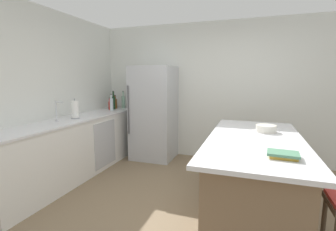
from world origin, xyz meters
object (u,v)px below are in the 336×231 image
object	(u,v)px
kitchen_island	(253,176)
mixing_bowl	(266,129)
whiskey_bottle	(115,103)
gin_bottle	(123,102)
sink_faucet	(57,110)
paper_towel_roll	(75,110)
cookbook_stack	(283,155)
refrigerator	(154,113)
wine_bottle	(114,102)
soda_bottle	(112,104)
hot_sauce_bottle	(110,105)

from	to	relation	value
kitchen_island	mixing_bowl	bearing A→B (deg)	70.70
whiskey_bottle	mixing_bowl	size ratio (longest dim) A/B	1.16
gin_bottle	sink_faucet	bearing A→B (deg)	-94.75
paper_towel_roll	cookbook_stack	distance (m)	3.01
refrigerator	sink_faucet	distance (m)	1.78
sink_faucet	wine_bottle	bearing A→B (deg)	88.76
sink_faucet	cookbook_stack	size ratio (longest dim) A/B	1.16
wine_bottle	kitchen_island	bearing A→B (deg)	-28.53
wine_bottle	whiskey_bottle	bearing A→B (deg)	104.64
refrigerator	wine_bottle	distance (m)	0.88
refrigerator	gin_bottle	world-z (taller)	refrigerator
kitchen_island	cookbook_stack	xyz separation A→B (m)	(0.21, -0.64, 0.47)
paper_towel_roll	whiskey_bottle	bearing A→B (deg)	93.17
soda_bottle	refrigerator	bearing A→B (deg)	16.90
gin_bottle	cookbook_stack	bearing A→B (deg)	-39.57
hot_sauce_bottle	gin_bottle	bearing A→B (deg)	61.82
paper_towel_roll	soda_bottle	size ratio (longest dim) A/B	0.97
refrigerator	hot_sauce_bottle	distance (m)	0.92
sink_faucet	wine_bottle	size ratio (longest dim) A/B	0.82
whiskey_bottle	soda_bottle	size ratio (longest dim) A/B	0.87
wine_bottle	hot_sauce_bottle	bearing A→B (deg)	-118.72
hot_sauce_bottle	refrigerator	bearing A→B (deg)	7.94
refrigerator	paper_towel_roll	size ratio (longest dim) A/B	5.71
hot_sauce_bottle	soda_bottle	bearing A→B (deg)	-43.80
soda_bottle	paper_towel_roll	bearing A→B (deg)	-91.65
gin_bottle	kitchen_island	bearing A→B (deg)	-32.82
whiskey_bottle	soda_bottle	xyz separation A→B (m)	(0.10, -0.30, 0.02)
refrigerator	wine_bottle	world-z (taller)	refrigerator
kitchen_island	cookbook_stack	size ratio (longest dim) A/B	8.40
refrigerator	whiskey_bottle	size ratio (longest dim) A/B	6.42
hot_sauce_bottle	cookbook_stack	distance (m)	3.58
kitchen_island	cookbook_stack	bearing A→B (deg)	-72.00
paper_towel_roll	hot_sauce_bottle	size ratio (longest dim) A/B	1.32
soda_bottle	mixing_bowl	bearing A→B (deg)	-18.34
soda_bottle	whiskey_bottle	bearing A→B (deg)	108.60
whiskey_bottle	kitchen_island	bearing A→B (deg)	-29.96
gin_bottle	mixing_bowl	bearing A→B (deg)	-25.75
sink_faucet	wine_bottle	distance (m)	1.48
gin_bottle	hot_sauce_bottle	xyz separation A→B (m)	(-0.15, -0.29, -0.04)
wine_bottle	soda_bottle	xyz separation A→B (m)	(0.07, -0.19, -0.02)
sink_faucet	cookbook_stack	distance (m)	3.01
gin_bottle	cookbook_stack	world-z (taller)	gin_bottle
kitchen_island	mixing_bowl	world-z (taller)	mixing_bowl
sink_faucet	kitchen_island	bearing A→B (deg)	0.33
kitchen_island	gin_bottle	distance (m)	3.14
gin_bottle	soda_bottle	bearing A→B (deg)	-95.03
gin_bottle	wine_bottle	size ratio (longest dim) A/B	0.98
sink_faucet	soda_bottle	distance (m)	1.29
refrigerator	cookbook_stack	size ratio (longest dim) A/B	6.91
paper_towel_roll	wine_bottle	world-z (taller)	wine_bottle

